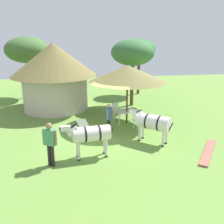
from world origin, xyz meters
name	(u,v)px	position (x,y,z in m)	size (l,w,h in m)	color
ground_plane	(103,134)	(0.00, 0.00, 0.00)	(36.00, 36.00, 0.00)	olive
thatched_hut	(54,72)	(-2.66, 5.09, 2.51)	(5.61, 5.61, 4.41)	beige
shade_umbrella	(127,74)	(1.55, 1.62, 2.85)	(4.28, 4.28, 3.30)	#4C321A
patio_dining_table	(127,112)	(1.55, 1.62, 0.66)	(1.52, 1.14, 0.74)	silver
patio_chair_west_end	(139,120)	(2.01, 0.49, 0.52)	(0.57, 0.56, 0.90)	silver
patio_chair_east_end	(116,109)	(1.11, 2.76, 0.52)	(0.56, 0.55, 0.90)	silver
guest_beside_umbrella	(109,116)	(0.30, 0.08, 0.95)	(0.32, 0.55, 1.58)	black
standing_watcher	(50,140)	(-2.34, -2.96, 1.07)	(0.57, 0.42, 1.77)	black
striped_lounge_chair	(84,128)	(-0.95, 0.41, 0.25)	(0.79, 0.96, 0.59)	#29916D
zebra_nearest_camera	(152,122)	(2.18, -1.28, 0.99)	(1.86, 1.67, 1.52)	silver
zebra_by_umbrella	(90,134)	(-0.78, -2.43, 1.01)	(2.20, 0.82, 1.56)	silver
acacia_tree_right_background	(133,53)	(2.63, 5.30, 3.70)	(2.97, 2.97, 4.61)	brown
acacia_tree_left_background	(139,49)	(3.97, 8.84, 3.73)	(2.60, 2.60, 4.55)	brown
acacia_tree_far_lawn	(27,50)	(-4.92, 8.78, 3.74)	(3.35, 3.35, 4.76)	brown
brick_patio_kerb	(208,152)	(4.27, -2.76, 0.04)	(2.80, 0.36, 0.08)	#A15A4D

